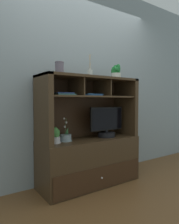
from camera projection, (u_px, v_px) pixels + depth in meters
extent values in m
cube|color=brown|center=(90.00, 184.00, 2.71)|extent=(6.00, 6.00, 0.02)
cube|color=gray|center=(78.00, 79.00, 2.86)|extent=(6.00, 0.02, 2.80)
cube|color=#3D2B19|center=(90.00, 161.00, 2.70)|extent=(1.33, 0.50, 0.60)
cube|color=#362113|center=(101.00, 178.00, 2.49)|extent=(1.27, 0.01, 0.27)
sphere|color=silver|center=(102.00, 178.00, 2.48)|extent=(0.02, 0.02, 0.02)
cube|color=#3D2B19|center=(43.00, 109.00, 2.30)|extent=(0.06, 0.46, 0.79)
cube|color=#3D2B19|center=(125.00, 107.00, 3.02)|extent=(0.06, 0.46, 0.79)
cube|color=#362113|center=(80.00, 109.00, 2.84)|extent=(1.27, 0.02, 0.76)
cube|color=#3D2B19|center=(90.00, 78.00, 2.64)|extent=(1.33, 0.46, 0.03)
cube|color=#3D2B19|center=(90.00, 97.00, 2.65)|extent=(1.21, 0.41, 0.02)
cube|color=#3D2B19|center=(76.00, 87.00, 2.53)|extent=(0.02, 0.39, 0.21)
cube|color=#3D2B19|center=(102.00, 88.00, 2.76)|extent=(0.02, 0.39, 0.21)
cylinder|color=black|center=(106.00, 135.00, 2.80)|extent=(0.23, 0.23, 0.06)
cylinder|color=black|center=(106.00, 131.00, 2.80)|extent=(0.04, 0.04, 0.03)
cube|color=black|center=(107.00, 119.00, 2.79)|extent=(0.53, 0.03, 0.31)
cube|color=black|center=(107.00, 119.00, 2.78)|extent=(0.50, 0.00, 0.28)
cylinder|color=#84979B|center=(66.00, 138.00, 2.51)|extent=(0.14, 0.14, 0.08)
cylinder|color=#84979B|center=(66.00, 141.00, 2.51)|extent=(0.16, 0.16, 0.01)
cylinder|color=#4C6B38|center=(66.00, 127.00, 2.50)|extent=(0.02, 0.01, 0.20)
sphere|color=silver|center=(65.00, 127.00, 2.48)|extent=(0.02, 0.02, 0.02)
sphere|color=silver|center=(66.00, 122.00, 2.51)|extent=(0.03, 0.03, 0.03)
sphere|color=silver|center=(64.00, 118.00, 2.50)|extent=(0.02, 0.02, 0.02)
ellipsoid|color=#418747|center=(67.00, 132.00, 2.50)|extent=(0.05, 0.06, 0.08)
ellipsoid|color=#418747|center=(67.00, 132.00, 2.52)|extent=(0.05, 0.06, 0.11)
cylinder|color=silver|center=(56.00, 140.00, 2.39)|extent=(0.11, 0.11, 0.07)
cylinder|color=silver|center=(56.00, 143.00, 2.39)|extent=(0.12, 0.12, 0.01)
ellipsoid|color=#418439|center=(57.00, 133.00, 2.40)|extent=(0.06, 0.06, 0.09)
ellipsoid|color=#418439|center=(56.00, 131.00, 2.40)|extent=(0.05, 0.07, 0.11)
ellipsoid|color=#418439|center=(54.00, 134.00, 2.40)|extent=(0.08, 0.05, 0.07)
ellipsoid|color=#418439|center=(55.00, 131.00, 2.37)|extent=(0.08, 0.05, 0.06)
ellipsoid|color=#418439|center=(55.00, 132.00, 2.36)|extent=(0.08, 0.07, 0.11)
ellipsoid|color=#418439|center=(57.00, 135.00, 2.38)|extent=(0.06, 0.04, 0.07)
cube|color=#2B4F7C|center=(88.00, 95.00, 2.64)|extent=(0.27, 0.31, 0.01)
cube|color=navy|center=(89.00, 94.00, 2.64)|extent=(0.29, 0.28, 0.02)
cube|color=#3F6E61|center=(63.00, 95.00, 2.46)|extent=(0.25, 0.32, 0.02)
cube|color=navy|center=(62.00, 93.00, 2.47)|extent=(0.24, 0.32, 0.01)
cylinder|color=#B8BEB9|center=(90.00, 74.00, 2.62)|extent=(0.07, 0.07, 0.09)
cylinder|color=#B8BEB9|center=(90.00, 69.00, 2.62)|extent=(0.03, 0.03, 0.02)
cylinder|color=tan|center=(90.00, 62.00, 2.62)|extent=(0.00, 0.02, 0.20)
cylinder|color=tan|center=(90.00, 62.00, 2.62)|extent=(0.04, 0.00, 0.20)
cylinder|color=tan|center=(90.00, 62.00, 2.61)|extent=(0.00, 0.05, 0.20)
cylinder|color=tan|center=(90.00, 62.00, 2.61)|extent=(0.03, 0.00, 0.20)
cylinder|color=beige|center=(116.00, 76.00, 2.86)|extent=(0.13, 0.13, 0.08)
cylinder|color=beige|center=(116.00, 79.00, 2.86)|extent=(0.15, 0.15, 0.01)
ellipsoid|color=#19692B|center=(118.00, 69.00, 2.86)|extent=(0.05, 0.07, 0.13)
ellipsoid|color=#19692B|center=(116.00, 69.00, 2.89)|extent=(0.08, 0.06, 0.10)
ellipsoid|color=#19692B|center=(113.00, 71.00, 2.87)|extent=(0.06, 0.06, 0.12)
ellipsoid|color=#19692B|center=(115.00, 71.00, 2.84)|extent=(0.05, 0.07, 0.14)
ellipsoid|color=#19692B|center=(116.00, 69.00, 2.82)|extent=(0.08, 0.06, 0.07)
ellipsoid|color=#19692B|center=(118.00, 69.00, 2.84)|extent=(0.04, 0.06, 0.13)
cylinder|color=#5E5563|center=(59.00, 69.00, 2.38)|extent=(0.10, 0.10, 0.14)
torus|color=#5E5563|center=(59.00, 62.00, 2.37)|extent=(0.11, 0.11, 0.02)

